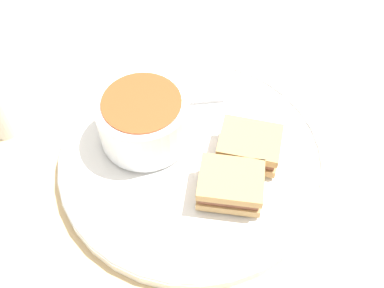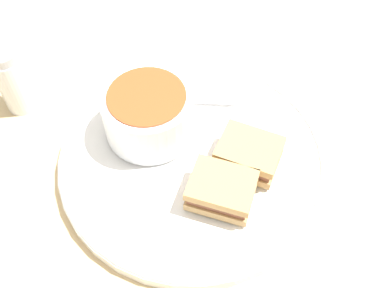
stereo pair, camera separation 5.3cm
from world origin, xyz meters
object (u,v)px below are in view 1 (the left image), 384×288
Objects in this scene: soup_bowl at (144,119)px; spoon at (166,102)px; sandwich_half_near at (230,185)px; sandwich_half_far at (249,146)px.

soup_bowl is 0.06m from spoon.
spoon is at bearing 5.75° from soup_bowl.
spoon is at bearing 60.49° from sandwich_half_near.
sandwich_half_far is (-0.02, -0.13, 0.01)m from spoon.
sandwich_half_far is (0.06, 0.01, 0.00)m from sandwich_half_near.
sandwich_half_far is at bearing 134.85° from spoon.
spoon is 0.13m from sandwich_half_far.
sandwich_half_far is (0.04, -0.12, -0.02)m from soup_bowl.
soup_bowl is at bearing 81.69° from sandwich_half_near.
soup_bowl reaches higher than sandwich_half_far.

